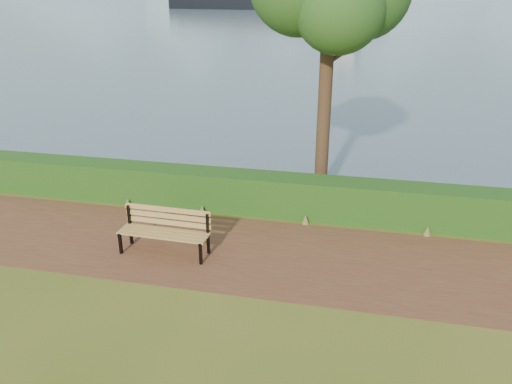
# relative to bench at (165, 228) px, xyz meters

# --- Properties ---
(ground) EXTENTS (140.00, 140.00, 0.00)m
(ground) POSITION_rel_bench_xyz_m (1.24, 0.03, -0.58)
(ground) COLOR #4B5618
(ground) RESTS_ON ground
(path) EXTENTS (40.00, 3.40, 0.01)m
(path) POSITION_rel_bench_xyz_m (1.24, 0.33, -0.57)
(path) COLOR #5B2E1F
(path) RESTS_ON ground
(hedge) EXTENTS (32.00, 0.85, 1.00)m
(hedge) POSITION_rel_bench_xyz_m (1.24, 2.63, -0.08)
(hedge) COLOR #174112
(hedge) RESTS_ON ground
(water) EXTENTS (700.00, 510.00, 0.00)m
(water) POSITION_rel_bench_xyz_m (1.24, 260.03, -0.57)
(water) COLOR #465B70
(water) RESTS_ON ground
(bench) EXTENTS (2.02, 0.65, 1.00)m
(bench) POSITION_rel_bench_xyz_m (0.00, 0.00, 0.00)
(bench) COLOR black
(bench) RESTS_ON ground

